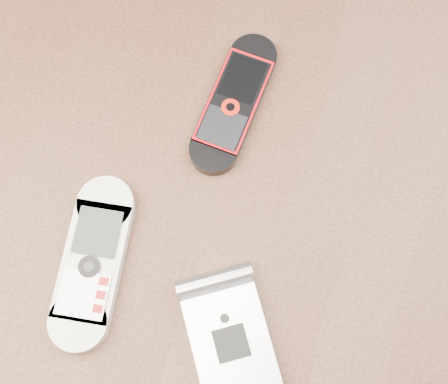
{
  "coord_description": "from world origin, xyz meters",
  "views": [
    {
      "loc": [
        0.05,
        -0.14,
        1.24
      ],
      "look_at": [
        0.01,
        0.0,
        0.76
      ],
      "focal_mm": 50.0,
      "sensor_mm": 36.0,
      "label": 1
    }
  ],
  "objects_px": {
    "table": "(219,226)",
    "nokia_white": "(93,262)",
    "nokia_black_red": "(234,103)",
    "motorola_razr": "(232,348)"
  },
  "relations": [
    {
      "from": "motorola_razr",
      "to": "nokia_black_red",
      "type": "bearing_deg",
      "value": 74.24
    },
    {
      "from": "nokia_black_red",
      "to": "nokia_white",
      "type": "bearing_deg",
      "value": -107.58
    },
    {
      "from": "nokia_white",
      "to": "nokia_black_red",
      "type": "relative_size",
      "value": 1.04
    },
    {
      "from": "nokia_black_red",
      "to": "motorola_razr",
      "type": "bearing_deg",
      "value": -69.21
    },
    {
      "from": "nokia_white",
      "to": "motorola_razr",
      "type": "bearing_deg",
      "value": -21.68
    },
    {
      "from": "table",
      "to": "nokia_white",
      "type": "xyz_separation_m",
      "value": [
        -0.08,
        -0.08,
        0.11
      ]
    },
    {
      "from": "nokia_white",
      "to": "nokia_black_red",
      "type": "bearing_deg",
      "value": 60.43
    },
    {
      "from": "table",
      "to": "nokia_black_red",
      "type": "xyz_separation_m",
      "value": [
        -0.01,
        0.08,
        0.11
      ]
    },
    {
      "from": "table",
      "to": "nokia_black_red",
      "type": "relative_size",
      "value": 8.98
    },
    {
      "from": "table",
      "to": "nokia_black_red",
      "type": "height_order",
      "value": "nokia_black_red"
    }
  ]
}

